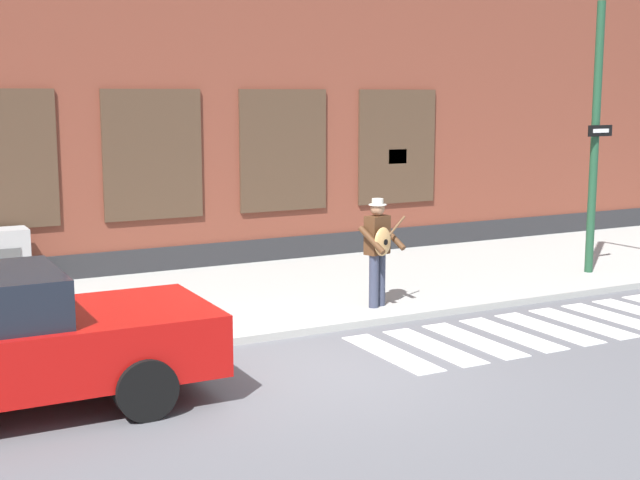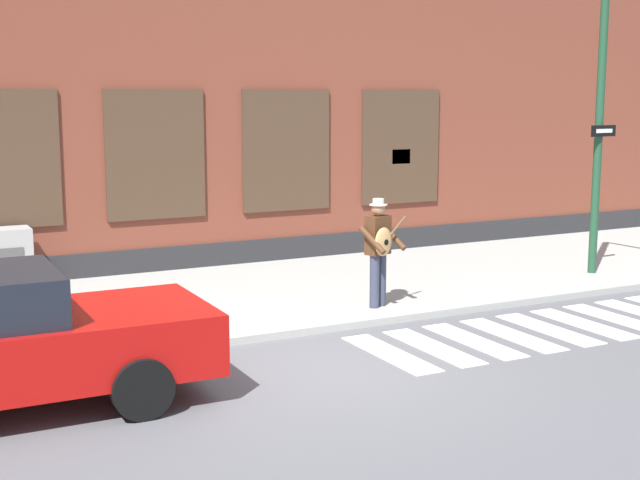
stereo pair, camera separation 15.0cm
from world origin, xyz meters
name	(u,v)px [view 2 (the right image)]	position (x,y,z in m)	size (l,w,h in m)	color
ground_plane	(314,370)	(0.00, 0.00, 0.00)	(160.00, 160.00, 0.00)	#56565B
sidewalk	(204,301)	(0.00, 3.94, 0.05)	(28.00, 4.95, 0.11)	#9E9E99
building_backdrop	(123,70)	(0.00, 8.41, 3.82)	(28.00, 4.06, 7.65)	brown
crosswalk	(548,329)	(3.88, 0.17, 0.01)	(5.78, 1.90, 0.01)	silver
busker	(379,246)	(2.18, 2.10, 1.06)	(0.78, 0.66, 1.68)	#33384C
utility_box	(5,260)	(-2.76, 5.96, 0.63)	(0.84, 0.59, 1.05)	#9E9E9E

